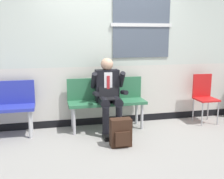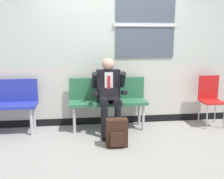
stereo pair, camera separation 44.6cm
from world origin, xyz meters
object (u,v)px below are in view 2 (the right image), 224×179
Objects in this scene: person_seated at (109,93)px; folding_chair at (210,96)px; backpack at (117,133)px; bench_with_person at (108,98)px; bench_empty at (5,101)px.

person_seated is 1.38× the size of folding_chair.
person_seated reaches higher than backpack.
backpack is 0.47× the size of folding_chair.
person_seated reaches higher than bench_with_person.
folding_chair is (1.88, 0.13, -0.13)m from person_seated.
backpack is at bearing -87.67° from bench_with_person.
folding_chair is (1.88, -0.07, 0.00)m from bench_with_person.
folding_chair is at bearing 3.80° from person_seated.
bench_empty is 2.01m from backpack.
folding_chair reaches higher than bench_with_person.
backpack is (0.04, -0.67, -0.47)m from person_seated.
bench_with_person is 3.18× the size of backpack.
backpack is at bearing -86.98° from person_seated.
person_seated is (1.75, -0.20, 0.14)m from bench_empty.
bench_empty is at bearing 173.60° from person_seated.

